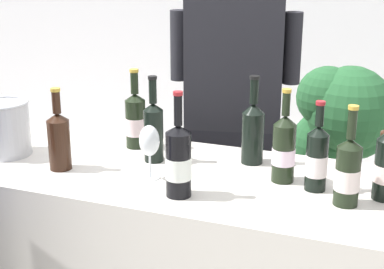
{
  "coord_description": "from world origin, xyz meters",
  "views": [
    {
      "loc": [
        0.86,
        -1.82,
        1.76
      ],
      "look_at": [
        0.17,
        0.0,
        1.12
      ],
      "focal_mm": 54.29,
      "sensor_mm": 36.0,
      "label": 1
    }
  ],
  "objects_px": {
    "wine_bottle_4": "(154,129)",
    "wine_bottle_1": "(253,131)",
    "wine_bottle_11": "(136,120)",
    "ice_bucket": "(4,128)",
    "wine_bottle_2": "(317,158)",
    "wine_bottle_8": "(178,161)",
    "wine_glass": "(149,143)",
    "wine_bottle_10": "(348,172)",
    "person_server": "(233,144)",
    "wine_bottle_9": "(59,139)",
    "potted_shrub": "(341,134)",
    "wine_bottle_6": "(284,148)"
  },
  "relations": [
    {
      "from": "wine_bottle_2",
      "to": "wine_bottle_10",
      "type": "distance_m",
      "value": 0.14
    },
    {
      "from": "potted_shrub",
      "to": "person_server",
      "type": "bearing_deg",
      "value": -127.47
    },
    {
      "from": "wine_bottle_9",
      "to": "wine_bottle_10",
      "type": "bearing_deg",
      "value": 2.95
    },
    {
      "from": "wine_bottle_10",
      "to": "person_server",
      "type": "bearing_deg",
      "value": 127.99
    },
    {
      "from": "wine_bottle_1",
      "to": "wine_bottle_4",
      "type": "relative_size",
      "value": 1.02
    },
    {
      "from": "wine_glass",
      "to": "potted_shrub",
      "type": "bearing_deg",
      "value": 69.47
    },
    {
      "from": "wine_glass",
      "to": "person_server",
      "type": "xyz_separation_m",
      "value": [
        0.07,
        0.79,
        -0.25
      ]
    },
    {
      "from": "wine_bottle_2",
      "to": "wine_bottle_4",
      "type": "bearing_deg",
      "value": 174.48
    },
    {
      "from": "wine_bottle_1",
      "to": "wine_glass",
      "type": "height_order",
      "value": "wine_bottle_1"
    },
    {
      "from": "person_server",
      "to": "potted_shrub",
      "type": "relative_size",
      "value": 1.5
    },
    {
      "from": "wine_bottle_10",
      "to": "wine_glass",
      "type": "xyz_separation_m",
      "value": [
        -0.67,
        -0.02,
        0.02
      ]
    },
    {
      "from": "wine_bottle_6",
      "to": "ice_bucket",
      "type": "relative_size",
      "value": 1.53
    },
    {
      "from": "wine_bottle_8",
      "to": "person_server",
      "type": "bearing_deg",
      "value": 95.15
    },
    {
      "from": "wine_bottle_6",
      "to": "wine_glass",
      "type": "bearing_deg",
      "value": -162.46
    },
    {
      "from": "wine_bottle_10",
      "to": "wine_glass",
      "type": "bearing_deg",
      "value": -178.34
    },
    {
      "from": "wine_bottle_2",
      "to": "wine_glass",
      "type": "relative_size",
      "value": 1.58
    },
    {
      "from": "wine_bottle_8",
      "to": "wine_bottle_10",
      "type": "bearing_deg",
      "value": 13.18
    },
    {
      "from": "wine_bottle_11",
      "to": "wine_bottle_9",
      "type": "bearing_deg",
      "value": -115.85
    },
    {
      "from": "wine_bottle_4",
      "to": "wine_bottle_1",
      "type": "bearing_deg",
      "value": 17.54
    },
    {
      "from": "wine_bottle_11",
      "to": "ice_bucket",
      "type": "xyz_separation_m",
      "value": [
        -0.44,
        -0.26,
        -0.0
      ]
    },
    {
      "from": "wine_bottle_10",
      "to": "wine_glass",
      "type": "height_order",
      "value": "wine_bottle_10"
    },
    {
      "from": "wine_bottle_9",
      "to": "wine_glass",
      "type": "relative_size",
      "value": 1.56
    },
    {
      "from": "wine_bottle_1",
      "to": "person_server",
      "type": "distance_m",
      "value": 0.62
    },
    {
      "from": "wine_bottle_11",
      "to": "ice_bucket",
      "type": "relative_size",
      "value": 1.5
    },
    {
      "from": "wine_bottle_9",
      "to": "wine_bottle_11",
      "type": "bearing_deg",
      "value": 64.15
    },
    {
      "from": "wine_bottle_2",
      "to": "potted_shrub",
      "type": "xyz_separation_m",
      "value": [
        -0.05,
        1.27,
        -0.31
      ]
    },
    {
      "from": "wine_bottle_9",
      "to": "potted_shrub",
      "type": "height_order",
      "value": "wine_bottle_9"
    },
    {
      "from": "wine_bottle_2",
      "to": "wine_bottle_9",
      "type": "bearing_deg",
      "value": -171.41
    },
    {
      "from": "wine_bottle_2",
      "to": "wine_bottle_9",
      "type": "relative_size",
      "value": 1.01
    },
    {
      "from": "wine_bottle_1",
      "to": "wine_glass",
      "type": "relative_size",
      "value": 1.72
    },
    {
      "from": "wine_bottle_10",
      "to": "wine_glass",
      "type": "distance_m",
      "value": 0.67
    },
    {
      "from": "wine_bottle_8",
      "to": "person_server",
      "type": "distance_m",
      "value": 0.93
    },
    {
      "from": "wine_glass",
      "to": "wine_bottle_8",
      "type": "bearing_deg",
      "value": -34.4
    },
    {
      "from": "wine_bottle_8",
      "to": "wine_bottle_1",
      "type": "bearing_deg",
      "value": 68.82
    },
    {
      "from": "wine_bottle_2",
      "to": "wine_bottle_9",
      "type": "height_order",
      "value": "wine_bottle_2"
    },
    {
      "from": "wine_bottle_9",
      "to": "person_server",
      "type": "height_order",
      "value": "person_server"
    },
    {
      "from": "wine_bottle_8",
      "to": "ice_bucket",
      "type": "height_order",
      "value": "wine_bottle_8"
    },
    {
      "from": "potted_shrub",
      "to": "wine_bottle_2",
      "type": "bearing_deg",
      "value": -87.76
    },
    {
      "from": "ice_bucket",
      "to": "wine_bottle_11",
      "type": "bearing_deg",
      "value": 30.31
    },
    {
      "from": "wine_bottle_10",
      "to": "wine_bottle_9",
      "type": "bearing_deg",
      "value": -177.05
    },
    {
      "from": "wine_bottle_4",
      "to": "person_server",
      "type": "xyz_separation_m",
      "value": [
        0.13,
        0.63,
        -0.25
      ]
    },
    {
      "from": "wine_bottle_9",
      "to": "person_server",
      "type": "distance_m",
      "value": 0.95
    },
    {
      "from": "wine_bottle_1",
      "to": "wine_bottle_2",
      "type": "height_order",
      "value": "wine_bottle_1"
    },
    {
      "from": "wine_bottle_2",
      "to": "wine_bottle_1",
      "type": "bearing_deg",
      "value": 147.01
    },
    {
      "from": "wine_bottle_10",
      "to": "wine_bottle_6",
      "type": "bearing_deg",
      "value": 152.17
    },
    {
      "from": "wine_bottle_1",
      "to": "wine_bottle_8",
      "type": "relative_size",
      "value": 0.95
    },
    {
      "from": "wine_bottle_10",
      "to": "wine_bottle_8",
      "type": "bearing_deg",
      "value": -166.82
    },
    {
      "from": "wine_bottle_8",
      "to": "wine_glass",
      "type": "distance_m",
      "value": 0.18
    },
    {
      "from": "wine_bottle_1",
      "to": "potted_shrub",
      "type": "relative_size",
      "value": 0.29
    },
    {
      "from": "wine_bottle_6",
      "to": "wine_bottle_9",
      "type": "xyz_separation_m",
      "value": [
        -0.79,
        -0.17,
        -0.0
      ]
    }
  ]
}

